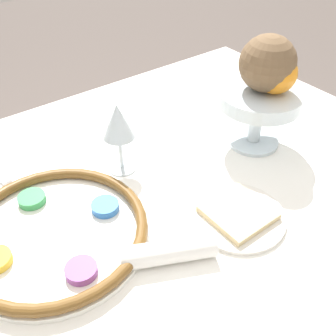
{
  "coord_description": "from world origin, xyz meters",
  "views": [
    {
      "loc": [
        -0.24,
        -0.44,
        1.26
      ],
      "look_at": [
        0.11,
        0.03,
        0.78
      ],
      "focal_mm": 42.0,
      "sensor_mm": 36.0,
      "label": 1
    }
  ],
  "objects_px": {
    "wine_glass": "(118,123)",
    "seder_plate": "(55,232)",
    "coconut": "(268,63)",
    "napkin_roll": "(170,251)",
    "fruit_stand": "(259,103)",
    "bread_plate": "(238,215)",
    "orange_fruit": "(277,73)"
  },
  "relations": [
    {
      "from": "wine_glass",
      "to": "napkin_roll",
      "type": "height_order",
      "value": "wine_glass"
    },
    {
      "from": "orange_fruit",
      "to": "coconut",
      "type": "xyz_separation_m",
      "value": [
        -0.01,
        0.02,
        0.02
      ]
    },
    {
      "from": "bread_plate",
      "to": "napkin_roll",
      "type": "distance_m",
      "value": 0.15
    },
    {
      "from": "seder_plate",
      "to": "napkin_roll",
      "type": "distance_m",
      "value": 0.2
    },
    {
      "from": "seder_plate",
      "to": "bread_plate",
      "type": "height_order",
      "value": "seder_plate"
    },
    {
      "from": "coconut",
      "to": "bread_plate",
      "type": "distance_m",
      "value": 0.31
    },
    {
      "from": "seder_plate",
      "to": "coconut",
      "type": "xyz_separation_m",
      "value": [
        0.48,
        -0.0,
        0.17
      ]
    },
    {
      "from": "fruit_stand",
      "to": "coconut",
      "type": "distance_m",
      "value": 0.09
    },
    {
      "from": "wine_glass",
      "to": "seder_plate",
      "type": "bearing_deg",
      "value": -153.82
    },
    {
      "from": "orange_fruit",
      "to": "napkin_roll",
      "type": "xyz_separation_m",
      "value": [
        -0.36,
        -0.13,
        -0.15
      ]
    },
    {
      "from": "fruit_stand",
      "to": "bread_plate",
      "type": "relative_size",
      "value": 1.04
    },
    {
      "from": "coconut",
      "to": "napkin_roll",
      "type": "height_order",
      "value": "coconut"
    },
    {
      "from": "orange_fruit",
      "to": "coconut",
      "type": "relative_size",
      "value": 0.72
    },
    {
      "from": "fruit_stand",
      "to": "orange_fruit",
      "type": "height_order",
      "value": "orange_fruit"
    },
    {
      "from": "seder_plate",
      "to": "napkin_roll",
      "type": "relative_size",
      "value": 2.03
    },
    {
      "from": "seder_plate",
      "to": "bread_plate",
      "type": "bearing_deg",
      "value": -28.4
    },
    {
      "from": "wine_glass",
      "to": "bread_plate",
      "type": "xyz_separation_m",
      "value": [
        0.09,
        -0.25,
        -0.1
      ]
    },
    {
      "from": "fruit_stand",
      "to": "bread_plate",
      "type": "distance_m",
      "value": 0.26
    },
    {
      "from": "orange_fruit",
      "to": "napkin_roll",
      "type": "distance_m",
      "value": 0.41
    },
    {
      "from": "fruit_stand",
      "to": "coconut",
      "type": "xyz_separation_m",
      "value": [
        0.01,
        0.0,
        0.09
      ]
    },
    {
      "from": "orange_fruit",
      "to": "bread_plate",
      "type": "bearing_deg",
      "value": -148.27
    },
    {
      "from": "wine_glass",
      "to": "coconut",
      "type": "relative_size",
      "value": 1.32
    },
    {
      "from": "wine_glass",
      "to": "napkin_roll",
      "type": "xyz_separation_m",
      "value": [
        -0.06,
        -0.25,
        -0.09
      ]
    },
    {
      "from": "coconut",
      "to": "bread_plate",
      "type": "relative_size",
      "value": 0.67
    },
    {
      "from": "seder_plate",
      "to": "wine_glass",
      "type": "bearing_deg",
      "value": 26.18
    },
    {
      "from": "fruit_stand",
      "to": "seder_plate",
      "type": "bearing_deg",
      "value": 179.39
    },
    {
      "from": "bread_plate",
      "to": "wine_glass",
      "type": "bearing_deg",
      "value": 110.33
    },
    {
      "from": "seder_plate",
      "to": "bread_plate",
      "type": "distance_m",
      "value": 0.32
    },
    {
      "from": "seder_plate",
      "to": "orange_fruit",
      "type": "height_order",
      "value": "orange_fruit"
    },
    {
      "from": "seder_plate",
      "to": "orange_fruit",
      "type": "xyz_separation_m",
      "value": [
        0.49,
        -0.02,
        0.16
      ]
    },
    {
      "from": "fruit_stand",
      "to": "wine_glass",
      "type": "bearing_deg",
      "value": 160.87
    },
    {
      "from": "wine_glass",
      "to": "orange_fruit",
      "type": "distance_m",
      "value": 0.33
    }
  ]
}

